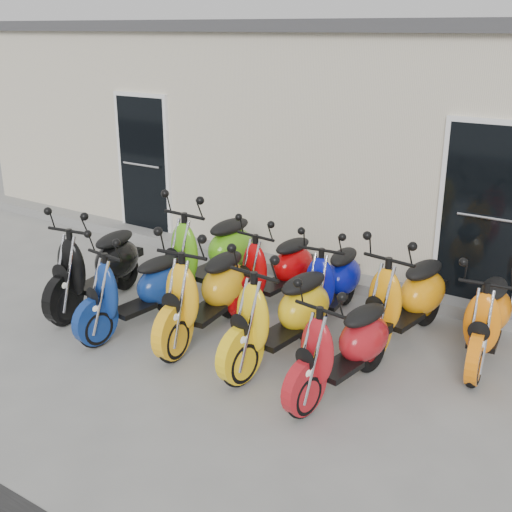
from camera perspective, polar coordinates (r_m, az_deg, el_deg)
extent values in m
plane|color=gray|center=(7.30, -2.63, -6.88)|extent=(80.00, 80.00, 0.00)
cube|color=beige|center=(11.27, 13.34, 10.69)|extent=(14.00, 6.00, 3.20)
cube|color=#3F3F42|center=(11.14, 14.05, 19.24)|extent=(14.20, 6.20, 0.16)
cube|color=gray|center=(8.83, 5.12, -1.54)|extent=(14.00, 0.40, 0.15)
cube|color=black|center=(10.45, -9.97, 8.36)|extent=(1.07, 0.08, 2.22)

